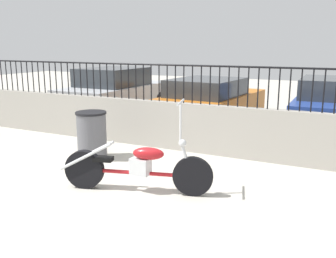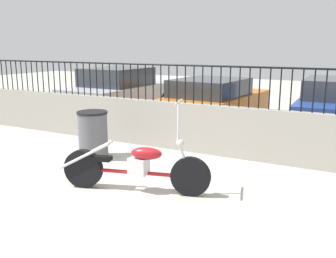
# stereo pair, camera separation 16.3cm
# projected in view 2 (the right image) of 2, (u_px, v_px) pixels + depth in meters

# --- Properties ---
(ground_plane) EXTENTS (40.00, 40.00, 0.00)m
(ground_plane) POSITION_uv_depth(u_px,v_px,m) (78.00, 193.00, 5.41)
(ground_plane) COLOR #B7B2A5
(low_wall) EXTENTS (10.46, 0.18, 0.97)m
(low_wall) POSITION_uv_depth(u_px,v_px,m) (169.00, 125.00, 7.71)
(low_wall) COLOR #9E998E
(low_wall) RESTS_ON ground_plane
(fence_railing) EXTENTS (10.46, 0.04, 0.76)m
(fence_railing) POSITION_uv_depth(u_px,v_px,m) (169.00, 77.00, 7.49)
(fence_railing) COLOR black
(fence_railing) RESTS_ON low_wall
(motorcycle_red) EXTENTS (2.21, 0.83, 1.36)m
(motorcycle_red) POSITION_uv_depth(u_px,v_px,m) (128.00, 166.00, 5.43)
(motorcycle_red) COLOR black
(motorcycle_red) RESTS_ON ground_plane
(trash_bin) EXTENTS (0.57, 0.57, 0.89)m
(trash_bin) POSITION_uv_depth(u_px,v_px,m) (93.00, 135.00, 7.06)
(trash_bin) COLOR #56565B
(trash_bin) RESTS_ON ground_plane
(car_silver) EXTENTS (1.82, 3.94, 1.45)m
(car_silver) POSITION_uv_depth(u_px,v_px,m) (120.00, 92.00, 11.36)
(car_silver) COLOR black
(car_silver) RESTS_ON ground_plane
(car_orange) EXTENTS (2.10, 4.20, 1.25)m
(car_orange) POSITION_uv_depth(u_px,v_px,m) (212.00, 102.00, 9.90)
(car_orange) COLOR black
(car_orange) RESTS_ON ground_plane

